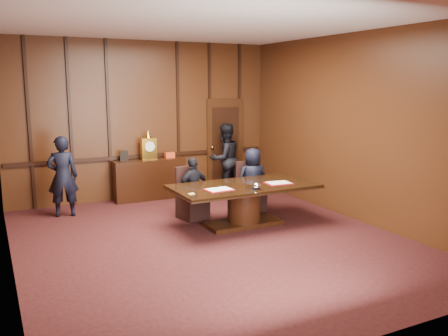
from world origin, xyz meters
The scene contains 13 objects.
room centered at (0.07, 0.14, 1.72)m, with size 7.00×7.04×3.50m.
sideboard centered at (0.00, 3.26, 0.49)m, with size 1.60×0.45×1.54m.
conference_table centered at (0.90, 0.52, 0.51)m, with size 2.62×1.32×0.76m.
folder_left centered at (0.31, 0.34, 0.77)m, with size 0.48×0.36×0.02m.
folder_right centered at (1.53, 0.34, 0.77)m, with size 0.49×0.37×0.02m.
inkstand centered at (0.90, 0.07, 0.81)m, with size 0.20×0.14×0.12m.
notepad centered at (-0.24, 0.26, 0.77)m, with size 0.10×0.07×0.01m, color #E3C46F.
chair_left centered at (0.24, 1.40, 0.29)m, with size 0.58×0.58×0.99m.
chair_right centered at (1.55, 1.40, 0.29)m, with size 0.50×0.50×0.99m.
signatory_left centered at (0.25, 1.32, 0.60)m, with size 0.70×0.29×1.19m, color black.
signatory_right centered at (1.55, 1.32, 0.65)m, with size 0.63×0.41×1.30m, color black.
witness_left centered at (-1.93, 2.65, 0.79)m, with size 0.58×0.38×1.58m, color black.
witness_right centered at (1.76, 2.97, 0.83)m, with size 0.80×0.63×1.65m, color black.
Camera 1 is at (-3.19, -6.79, 2.56)m, focal length 38.00 mm.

